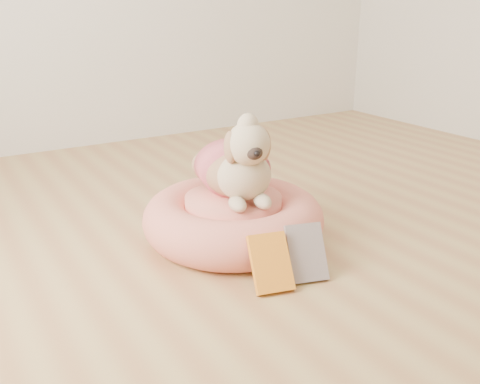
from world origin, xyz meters
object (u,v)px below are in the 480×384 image
pet_bed (233,219)px  book_white (306,253)px  dog (236,151)px  book_yellow (271,263)px

pet_bed → book_white: (0.06, -0.39, 0.00)m
dog → pet_bed: bearing=-158.2°
book_white → pet_bed: bearing=114.3°
dog → book_white: size_ratio=2.43×
dog → book_white: (0.04, -0.39, -0.27)m
pet_bed → book_white: pet_bed is taller
dog → book_yellow: (-0.10, -0.38, -0.27)m
book_yellow → book_white: bearing=11.3°
dog → book_white: bearing=-71.1°
book_white → dog: bearing=112.1°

